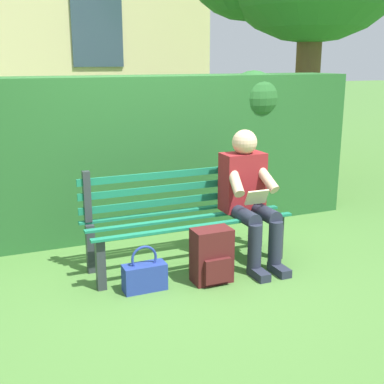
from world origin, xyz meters
The scene contains 6 objects.
ground centered at (0.00, 0.00, 0.00)m, with size 60.00×60.00×0.00m, color #477533.
park_bench centered at (0.00, -0.09, 0.44)m, with size 1.78×0.52×0.87m.
person_seated centered at (-0.54, 0.10, 0.62)m, with size 0.44×0.73×1.17m.
hedge_backdrop centered at (0.35, -1.16, 0.83)m, with size 5.32×0.69×1.64m.
backpack centered at (-0.05, 0.39, 0.22)m, with size 0.32×0.27×0.45m.
handbag centered at (0.50, 0.33, 0.12)m, with size 0.34×0.14×0.37m.
Camera 1 is at (1.59, 3.84, 1.77)m, focal length 47.35 mm.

